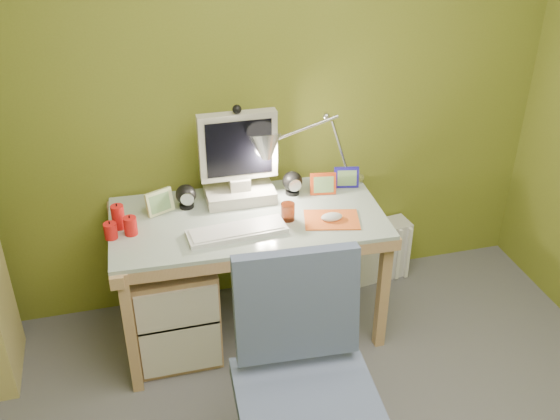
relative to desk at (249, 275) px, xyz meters
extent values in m
cube|color=olive|center=(0.10, 0.37, 0.85)|extent=(3.20, 0.01, 2.40)
cube|color=silver|center=(-0.08, -0.14, 0.36)|extent=(0.47, 0.18, 0.02)
cube|color=orange|center=(0.38, -0.14, 0.35)|extent=(0.29, 0.24, 0.01)
ellipsoid|color=silver|center=(0.38, -0.14, 0.37)|extent=(0.12, 0.09, 0.04)
cylinder|color=maroon|center=(0.18, -0.08, 0.39)|extent=(0.07, 0.07, 0.09)
cube|color=red|center=(0.42, 0.12, 0.41)|extent=(0.13, 0.04, 0.11)
cube|color=#1E1594|center=(0.56, 0.16, 0.40)|extent=(0.13, 0.04, 0.11)
cube|color=beige|center=(-0.40, 0.14, 0.41)|extent=(0.13, 0.07, 0.12)
cube|color=silver|center=(0.83, 0.27, -0.17)|extent=(0.37, 0.18, 0.35)
camera|label=1|loc=(-0.54, -2.64, 1.98)|focal=42.00mm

